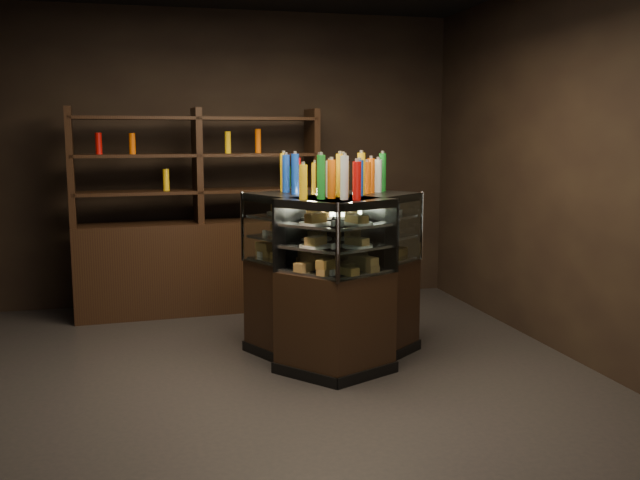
% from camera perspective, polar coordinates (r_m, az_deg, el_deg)
% --- Properties ---
extents(ground, '(5.00, 5.00, 0.00)m').
position_cam_1_polar(ground, '(5.30, -5.33, -10.85)').
color(ground, black).
rests_on(ground, ground).
extents(room_shell, '(5.02, 5.02, 3.01)m').
position_cam_1_polar(room_shell, '(5.01, -5.64, 10.61)').
color(room_shell, black).
rests_on(room_shell, ground).
extents(display_case, '(1.43, 1.33, 1.30)m').
position_cam_1_polar(display_case, '(5.52, 1.09, -5.27)').
color(display_case, black).
rests_on(display_case, ground).
extents(food_display, '(1.06, 1.08, 0.41)m').
position_cam_1_polar(food_display, '(5.41, 1.11, 0.16)').
color(food_display, '#BD8D43').
rests_on(food_display, display_case).
extents(bottles_top, '(0.90, 0.94, 0.30)m').
position_cam_1_polar(bottles_top, '(5.37, 1.12, 5.09)').
color(bottles_top, '#D8590A').
rests_on(bottles_top, display_case).
extents(potted_conifer, '(0.31, 0.31, 0.66)m').
position_cam_1_polar(potted_conifer, '(6.23, 6.00, -4.30)').
color(potted_conifer, black).
rests_on(potted_conifer, ground).
extents(back_shelving, '(2.40, 0.58, 2.00)m').
position_cam_1_polar(back_shelving, '(7.11, -9.61, -0.90)').
color(back_shelving, black).
rests_on(back_shelving, ground).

